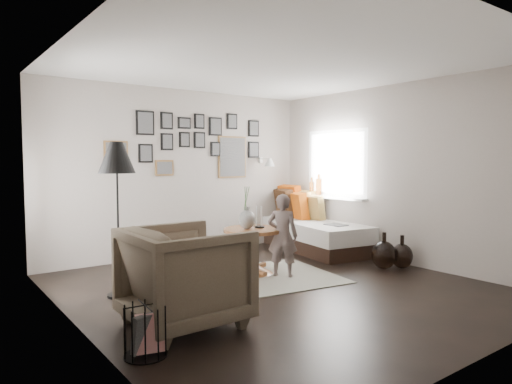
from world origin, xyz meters
TOP-DOWN VIEW (x-y plane):
  - ground at (0.00, 0.00)m, footprint 4.80×4.80m
  - wall_back at (0.00, 2.40)m, footprint 4.50×0.00m
  - wall_front at (0.00, -2.40)m, footprint 4.50×0.00m
  - wall_left at (-2.25, 0.00)m, footprint 0.00×4.80m
  - wall_right at (2.25, 0.00)m, footprint 0.00×4.80m
  - ceiling at (0.00, 0.00)m, footprint 4.80×4.80m
  - door_left at (-2.23, 1.20)m, footprint 0.00×2.14m
  - window_right at (2.18, 1.34)m, footprint 0.15×1.32m
  - gallery_wall at (0.29, 2.38)m, footprint 2.74×0.03m
  - wall_sconce at (1.55, 2.13)m, footprint 0.18×0.36m
  - rug at (-0.03, 0.49)m, footprint 2.35×1.82m
  - pedestal_table at (0.15, 0.71)m, footprint 0.77×0.77m
  - vase at (0.07, 0.73)m, footprint 0.22×0.22m
  - candles at (0.26, 0.71)m, footprint 0.13×0.13m
  - daybed at (1.92, 1.50)m, footprint 1.25×2.25m
  - magazine_on_daybed at (1.87, 0.84)m, footprint 0.24×0.32m
  - armchair at (-1.44, -0.43)m, footprint 1.00×0.98m
  - armchair_cushion at (-1.41, -0.38)m, footprint 0.43×0.44m
  - floor_lamp at (-1.61, 0.78)m, footprint 0.40×0.40m
  - magazine_basket at (-2.00, -0.83)m, footprint 0.34×0.34m
  - demijohn_large at (1.76, -0.15)m, footprint 0.34×0.34m
  - demijohn_small at (2.00, -0.27)m, footprint 0.30×0.30m
  - child at (0.36, 0.36)m, footprint 0.44×0.47m

SIDE VIEW (x-z plane):
  - ground at x=0.00m, z-range 0.00..0.00m
  - rug at x=-0.03m, z-range 0.00..0.01m
  - demijohn_small at x=2.00m, z-range -0.06..0.41m
  - magazine_basket at x=-2.00m, z-range 0.00..0.39m
  - demijohn_large at x=1.76m, z-range -0.06..0.45m
  - pedestal_table at x=0.15m, z-range -0.02..0.58m
  - daybed at x=1.92m, z-range -0.20..0.86m
  - armchair at x=-1.44m, z-range 0.00..0.91m
  - armchair_cushion at x=-1.41m, z-range 0.39..0.57m
  - magazine_on_daybed at x=1.87m, z-range 0.48..0.50m
  - child at x=0.36m, z-range 0.00..1.07m
  - candles at x=0.26m, z-range 0.60..0.89m
  - vase at x=0.07m, z-range 0.50..1.05m
  - window_right at x=2.18m, z-range 0.28..1.58m
  - door_left at x=-2.23m, z-range -0.02..2.12m
  - wall_back at x=0.00m, z-range -0.95..3.55m
  - wall_front at x=0.00m, z-range -0.95..3.55m
  - wall_left at x=-2.25m, z-range -1.10..3.70m
  - wall_right at x=2.25m, z-range -1.10..3.70m
  - floor_lamp at x=-1.61m, z-range 0.61..2.31m
  - wall_sconce at x=1.55m, z-range 1.38..1.54m
  - gallery_wall at x=0.29m, z-range 1.20..2.28m
  - ceiling at x=0.00m, z-range 2.60..2.60m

